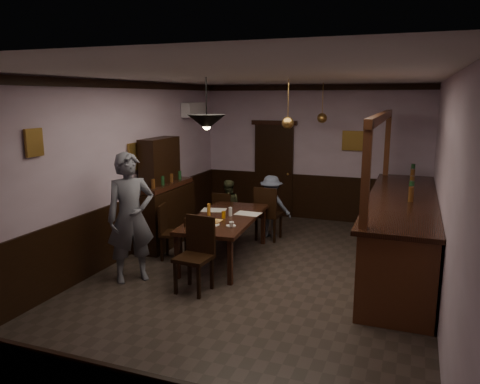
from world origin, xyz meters
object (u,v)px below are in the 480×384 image
at_px(person_seated_left, 228,206).
at_px(sideboard, 163,202).
at_px(chair_near, 197,250).
at_px(chair_far_right, 267,211).
at_px(dining_table, 225,220).
at_px(person_standing, 131,218).
at_px(pendant_brass_far, 322,118).
at_px(chair_far_left, 223,212).
at_px(soda_can, 224,215).
at_px(coffee_cup, 231,224).
at_px(person_seated_right, 271,206).
at_px(chair_side, 169,229).
at_px(pendant_brass_mid, 288,123).
at_px(pendant_iron, 207,122).
at_px(bar_counter, 401,231).

relative_size(person_seated_left, sideboard, 0.55).
bearing_deg(chair_near, chair_far_right, 89.28).
relative_size(dining_table, person_seated_left, 2.08).
height_order(person_standing, pendant_brass_far, pendant_brass_far).
bearing_deg(chair_far_right, chair_far_left, 5.85).
relative_size(dining_table, person_standing, 1.17).
xyz_separation_m(person_seated_left, sideboard, (-0.85, -1.11, 0.25)).
bearing_deg(person_standing, soda_can, 4.95).
distance_m(coffee_cup, pendant_brass_far, 3.51).
relative_size(chair_near, sideboard, 0.54).
distance_m(chair_far_right, sideboard, 1.98).
xyz_separation_m(dining_table, person_seated_right, (0.34, 1.58, -0.07)).
bearing_deg(chair_side, pendant_brass_mid, -77.72).
height_order(dining_table, coffee_cup, coffee_cup).
xyz_separation_m(coffee_cup, soda_can, (-0.32, 0.46, 0.01)).
bearing_deg(chair_side, chair_near, -148.45).
bearing_deg(dining_table, pendant_brass_far, 66.40).
bearing_deg(pendant_brass_mid, dining_table, -147.30).
distance_m(chair_side, soda_can, 0.99).
relative_size(soda_can, pendant_iron, 0.16).
bearing_deg(pendant_brass_mid, chair_side, -154.67).
distance_m(dining_table, bar_counter, 2.86).
height_order(pendant_brass_mid, pendant_brass_far, same).
distance_m(soda_can, pendant_iron, 1.70).
xyz_separation_m(dining_table, chair_side, (-0.91, -0.28, -0.17)).
relative_size(chair_far_left, bar_counter, 0.20).
bearing_deg(soda_can, person_seated_left, 109.80).
bearing_deg(chair_side, chair_far_left, -26.60).
distance_m(soda_can, bar_counter, 2.86).
relative_size(person_seated_left, bar_counter, 0.25).
bearing_deg(person_standing, pendant_brass_mid, -0.84).
distance_m(coffee_cup, bar_counter, 2.71).
bearing_deg(person_seated_left, chair_far_right, 147.22).
bearing_deg(pendant_iron, dining_table, 94.10).
relative_size(dining_table, person_seated_right, 1.86).
xyz_separation_m(sideboard, bar_counter, (4.20, 0.17, -0.17)).
height_order(coffee_cup, pendant_brass_far, pendant_brass_far).
xyz_separation_m(chair_far_right, person_seated_right, (-0.01, 0.29, 0.03)).
distance_m(chair_far_left, person_seated_left, 0.28).
bearing_deg(chair_far_left, pendant_brass_mid, 153.86).
bearing_deg(pendant_brass_mid, pendant_iron, -121.57).
relative_size(chair_side, person_standing, 0.49).
bearing_deg(pendant_iron, chair_near, -84.42).
distance_m(chair_near, soda_can, 1.24).
bearing_deg(person_seated_left, chair_near, 84.23).
bearing_deg(chair_far_right, soda_can, 79.29).
height_order(dining_table, person_seated_right, person_seated_right).
relative_size(soda_can, bar_counter, 0.03).
relative_size(person_seated_right, coffee_cup, 15.27).
bearing_deg(chair_side, person_seated_right, -46.95).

